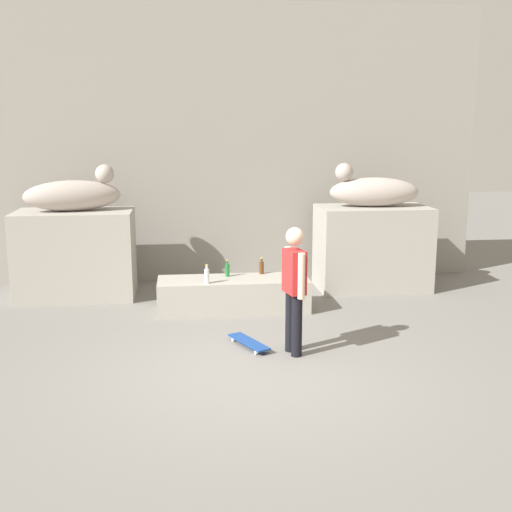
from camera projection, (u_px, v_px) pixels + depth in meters
name	position (u px, v px, depth m)	size (l,w,h in m)	color
ground_plane	(251.00, 372.00, 7.69)	(40.00, 40.00, 0.00)	slate
facade_wall	(222.00, 145.00, 12.14)	(9.76, 0.60, 5.14)	gray
pedestal_left	(76.00, 254.00, 10.93)	(1.97, 1.14, 1.50)	#A39E93
pedestal_right	(372.00, 248.00, 11.52)	(1.97, 1.14, 1.50)	#A39E93
statue_reclining_left	(75.00, 194.00, 10.74)	(1.68, 0.88, 0.78)	#B1A49A
statue_reclining_right	(372.00, 191.00, 11.31)	(1.63, 0.66, 0.78)	#B1A49A
ledge_block	(233.00, 295.00, 10.21)	(2.41, 0.79, 0.52)	#A39E93
skater	(294.00, 285.00, 8.13)	(0.28, 0.53, 1.67)	black
skateboard	(249.00, 342.00, 8.55)	(0.52, 0.81, 0.08)	navy
bottle_brown	(262.00, 267.00, 10.49)	(0.08, 0.08, 0.27)	#593314
bottle_clear	(207.00, 276.00, 9.84)	(0.08, 0.08, 0.30)	silver
bottle_green	(227.00, 270.00, 10.30)	(0.07, 0.07, 0.27)	#1E722D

